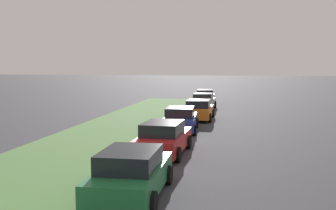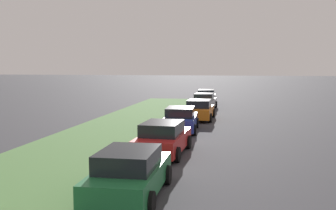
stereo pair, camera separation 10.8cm
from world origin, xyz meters
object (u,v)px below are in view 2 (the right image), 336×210
(parked_car_blue, at_px, (181,120))
(parked_car_green, at_px, (130,173))
(parked_car_orange, at_px, (199,110))
(parked_car_white, at_px, (206,97))
(parked_car_silver, at_px, (204,102))
(parked_car_red, at_px, (163,138))

(parked_car_blue, bearing_deg, parked_car_green, 177.96)
(parked_car_orange, height_order, parked_car_white, same)
(parked_car_blue, bearing_deg, parked_car_silver, -4.99)
(parked_car_orange, height_order, parked_car_silver, same)
(parked_car_red, relative_size, parked_car_silver, 1.01)
(parked_car_red, relative_size, parked_car_orange, 1.01)
(parked_car_blue, bearing_deg, parked_car_orange, -9.71)
(parked_car_white, bearing_deg, parked_car_silver, -179.32)
(parked_car_blue, height_order, parked_car_orange, same)
(parked_car_red, distance_m, parked_car_white, 23.42)
(parked_car_blue, xyz_separation_m, parked_car_silver, (11.99, -0.37, 0.00))
(parked_car_blue, bearing_deg, parked_car_red, 178.06)
(parked_car_red, distance_m, parked_car_orange, 11.45)
(parked_car_green, height_order, parked_car_silver, same)
(parked_car_silver, height_order, parked_car_white, same)
(parked_car_green, xyz_separation_m, parked_car_white, (29.14, 0.16, 0.00))
(parked_car_orange, relative_size, parked_car_white, 0.99)
(parked_car_green, height_order, parked_car_red, same)
(parked_car_green, relative_size, parked_car_blue, 0.98)
(parked_car_green, bearing_deg, parked_car_white, -0.47)
(parked_car_red, xyz_separation_m, parked_car_blue, (6.17, 0.14, 0.00))
(parked_car_green, xyz_separation_m, parked_car_orange, (17.16, -0.35, 0.00))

